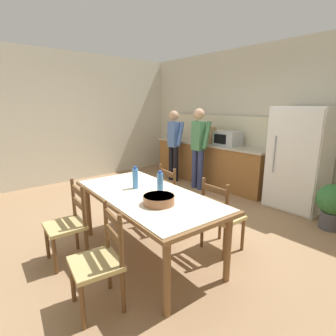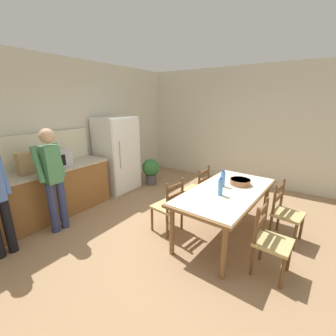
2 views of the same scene
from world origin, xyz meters
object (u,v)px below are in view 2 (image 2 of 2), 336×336
at_px(chair_side_far_left, 169,206).
at_px(chair_side_near_right, 286,213).
at_px(potted_plant, 151,170).
at_px(bottle_off_centre, 223,179).
at_px(chair_side_near_left, 270,241).
at_px(person_at_counter, 53,176).
at_px(serving_bowl, 240,182).
at_px(refrigerator, 117,155).
at_px(chair_side_far_right, 197,190).
at_px(bottle_near_centre, 220,187).
at_px(dining_table, 227,195).
at_px(paper_bag, 26,164).
at_px(microwave, 54,159).

relative_size(chair_side_far_left, chair_side_near_right, 1.00).
distance_m(chair_side_far_left, potted_plant, 2.25).
bearing_deg(bottle_off_centre, chair_side_near_left, -125.01).
distance_m(bottle_off_centre, person_at_counter, 2.67).
height_order(bottle_off_centre, chair_side_near_right, bottle_off_centre).
distance_m(serving_bowl, chair_side_near_left, 1.12).
bearing_deg(potted_plant, chair_side_near_left, -117.90).
bearing_deg(refrigerator, chair_side_far_right, -89.11).
bearing_deg(serving_bowl, bottle_off_centre, 138.80).
distance_m(bottle_near_centre, chair_side_far_left, 0.92).
xyz_separation_m(dining_table, person_at_counter, (-1.38, 2.33, 0.25)).
distance_m(dining_table, bottle_off_centre, 0.25).
bearing_deg(paper_bag, person_at_counter, -74.70).
distance_m(microwave, bottle_off_centre, 2.97).
xyz_separation_m(chair_side_far_right, potted_plant, (0.68, 1.66, -0.06)).
distance_m(bottle_off_centre, chair_side_far_left, 0.96).
xyz_separation_m(dining_table, chair_side_far_right, (0.49, 0.74, -0.25)).
bearing_deg(paper_bag, refrigerator, -0.32).
relative_size(refrigerator, person_at_counter, 1.03).
height_order(chair_side_near_left, chair_side_far_right, same).
bearing_deg(chair_side_far_right, bottle_near_centre, 46.64).
bearing_deg(chair_side_far_right, paper_bag, -43.97).
xyz_separation_m(serving_bowl, chair_side_near_left, (-0.84, -0.65, -0.38)).
bearing_deg(person_at_counter, microwave, -33.25).
height_order(refrigerator, chair_side_near_right, refrigerator).
xyz_separation_m(microwave, chair_side_near_left, (0.55, -3.59, -0.62)).
bearing_deg(chair_side_near_left, bottle_near_centre, 76.46).
bearing_deg(person_at_counter, chair_side_near_right, -150.33).
relative_size(refrigerator, dining_table, 0.85).
height_order(chair_side_far_left, potted_plant, chair_side_far_left).
distance_m(bottle_off_centre, chair_side_far_right, 0.87).
height_order(serving_bowl, person_at_counter, person_at_counter).
distance_m(serving_bowl, chair_side_near_right, 0.80).
height_order(paper_bag, chair_side_far_left, paper_bag).
xyz_separation_m(serving_bowl, chair_side_far_left, (-0.74, 0.89, -0.38)).
distance_m(bottle_near_centre, serving_bowl, 0.60).
bearing_deg(person_at_counter, bottle_near_centre, -153.94).
xyz_separation_m(paper_bag, chair_side_near_left, (1.03, -3.59, -0.65)).
distance_m(refrigerator, paper_bag, 2.00).
xyz_separation_m(dining_table, potted_plant, (1.17, 2.40, -0.31)).
xyz_separation_m(refrigerator, chair_side_far_left, (-0.86, -2.03, -0.42)).
bearing_deg(bottle_near_centre, serving_bowl, -10.41).
bearing_deg(bottle_near_centre, chair_side_far_left, 101.12).
bearing_deg(potted_plant, bottle_near_centre, -120.74).
height_order(dining_table, person_at_counter, person_at_counter).
height_order(bottle_off_centre, potted_plant, bottle_off_centre).
distance_m(refrigerator, chair_side_far_left, 2.25).
bearing_deg(refrigerator, bottle_off_centre, -97.44).
distance_m(paper_bag, chair_side_near_right, 4.17).
bearing_deg(paper_bag, serving_bowl, -57.61).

